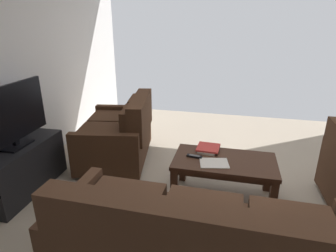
# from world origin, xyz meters

# --- Properties ---
(ground_plane) EXTENTS (5.07, 5.73, 0.01)m
(ground_plane) POSITION_xyz_m (0.00, 0.00, -0.00)
(ground_plane) COLOR tan
(wall_right) EXTENTS (0.12, 5.73, 2.82)m
(wall_right) POSITION_xyz_m (2.54, 0.00, 1.41)
(wall_right) COLOR silver
(wall_right) RESTS_ON ground
(sofa_main) EXTENTS (2.07, 0.88, 0.84)m
(sofa_main) POSITION_xyz_m (0.21, 1.10, 0.35)
(sofa_main) COLOR black
(sofa_main) RESTS_ON ground
(loveseat_near) EXTENTS (1.01, 1.32, 0.87)m
(loveseat_near) POSITION_xyz_m (1.47, -0.59, 0.37)
(loveseat_near) COLOR black
(loveseat_near) RESTS_ON ground
(coffee_table) EXTENTS (1.03, 0.57, 0.45)m
(coffee_table) POSITION_xyz_m (0.09, -0.02, 0.37)
(coffee_table) COLOR #3D2316
(coffee_table) RESTS_ON ground
(tv_stand) EXTENTS (0.43, 1.06, 0.54)m
(tv_stand) POSITION_xyz_m (2.23, 0.36, 0.27)
(tv_stand) COLOR black
(tv_stand) RESTS_ON ground
(flat_tv) EXTENTS (0.21, 1.01, 0.65)m
(flat_tv) POSITION_xyz_m (2.23, 0.36, 0.88)
(flat_tv) COLOR black
(flat_tv) RESTS_ON tv_stand
(book_stack) EXTENTS (0.25, 0.30, 0.04)m
(book_stack) POSITION_xyz_m (0.28, -0.21, 0.47)
(book_stack) COLOR silver
(book_stack) RESTS_ON coffee_table
(tv_remote) EXTENTS (0.16, 0.07, 0.02)m
(tv_remote) POSITION_xyz_m (0.40, -0.00, 0.46)
(tv_remote) COLOR black
(tv_remote) RESTS_ON coffee_table
(loose_magazine) EXTENTS (0.32, 0.26, 0.01)m
(loose_magazine) POSITION_xyz_m (0.19, 0.09, 0.45)
(loose_magazine) COLOR silver
(loose_magazine) RESTS_ON coffee_table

